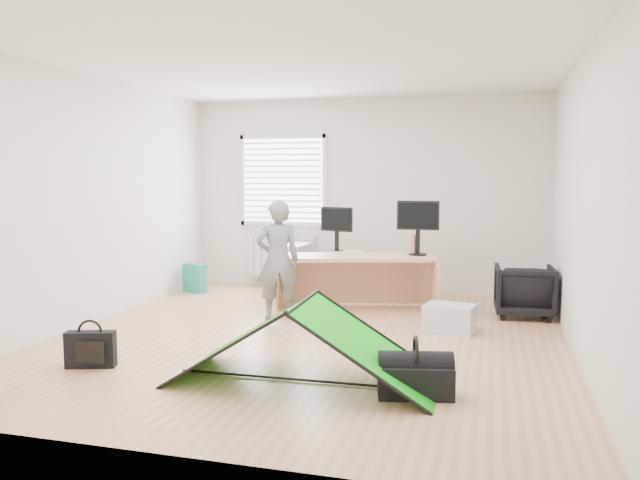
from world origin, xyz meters
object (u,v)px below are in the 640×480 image
(office_chair, at_px, (524,291))
(monitor_right, at_px, (418,235))
(filing_cabinet, at_px, (291,269))
(kite, at_px, (304,342))
(desk, at_px, (355,283))
(duffel_bag, at_px, (415,380))
(thermos, at_px, (413,245))
(storage_crate, at_px, (450,318))
(laptop_bag, at_px, (91,349))
(person, at_px, (278,260))
(monitor_left, at_px, (337,236))

(office_chair, bearing_deg, monitor_right, -6.54)
(filing_cabinet, distance_m, kite, 3.65)
(desk, height_order, duffel_bag, desk)
(monitor_right, distance_m, thermos, 0.13)
(office_chair, xyz_separation_m, storage_crate, (-0.78, -0.92, -0.16))
(kite, relative_size, laptop_bag, 5.06)
(desk, bearing_deg, laptop_bag, -134.54)
(desk, relative_size, monitor_right, 3.87)
(person, height_order, storage_crate, person)
(monitor_left, height_order, storage_crate, monitor_left)
(monitor_right, xyz_separation_m, thermos, (-0.06, 0.02, -0.12))
(monitor_left, bearing_deg, filing_cabinet, 164.66)
(kite, xyz_separation_m, laptop_bag, (-1.86, -0.12, -0.17))
(thermos, relative_size, laptop_bag, 0.59)
(duffel_bag, bearing_deg, monitor_right, 83.91)
(storage_crate, xyz_separation_m, duffel_bag, (-0.12, -2.02, -0.02))
(filing_cabinet, bearing_deg, thermos, -14.37)
(monitor_right, xyz_separation_m, storage_crate, (0.46, -1.00, -0.76))
(storage_crate, bearing_deg, kite, -117.39)
(desk, distance_m, thermos, 0.85)
(filing_cabinet, relative_size, monitor_right, 1.38)
(duffel_bag, bearing_deg, storage_crate, 74.06)
(filing_cabinet, relative_size, person, 0.51)
(thermos, relative_size, storage_crate, 0.48)
(monitor_right, bearing_deg, kite, -102.32)
(desk, xyz_separation_m, filing_cabinet, (-1.06, 0.74, 0.01))
(kite, bearing_deg, office_chair, 56.56)
(monitor_left, bearing_deg, desk, -25.93)
(storage_crate, bearing_deg, filing_cabinet, 146.36)
(filing_cabinet, height_order, person, person)
(storage_crate, bearing_deg, office_chair, 49.99)
(duffel_bag, bearing_deg, monitor_left, 101.47)
(monitor_left, relative_size, person, 0.32)
(office_chair, bearing_deg, duffel_bag, 70.21)
(office_chair, height_order, person, person)
(filing_cabinet, xyz_separation_m, duffel_bag, (2.12, -3.52, -0.23))
(office_chair, bearing_deg, storage_crate, 47.12)
(monitor_left, height_order, office_chair, monitor_left)
(thermos, bearing_deg, filing_cabinet, 164.84)
(thermos, height_order, storage_crate, thermos)
(monitor_left, height_order, laptop_bag, monitor_left)
(person, relative_size, duffel_bag, 2.46)
(monitor_left, xyz_separation_m, laptop_bag, (-1.40, -3.07, -0.72))
(monitor_right, height_order, duffel_bag, monitor_right)
(office_chair, bearing_deg, person, 14.93)
(thermos, xyz_separation_m, laptop_bag, (-2.35, -3.09, -0.63))
(person, relative_size, storage_crate, 2.67)
(office_chair, relative_size, person, 0.49)
(monitor_right, distance_m, duffel_bag, 3.15)
(monitor_right, height_order, kite, monitor_right)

